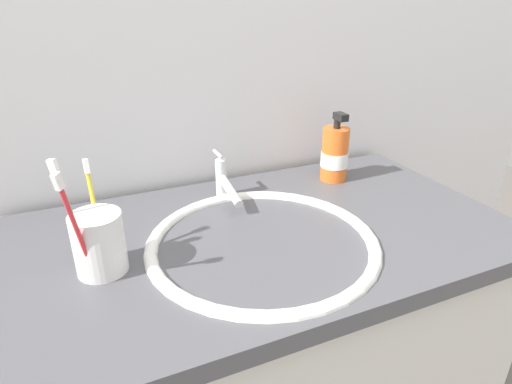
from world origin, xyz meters
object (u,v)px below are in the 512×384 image
toothbrush_cup (99,243)px  toothbrush_blue (68,208)px  toothbrush_red (74,223)px  faucet (224,182)px  toothbrush_yellow (94,204)px  soap_dispenser (335,154)px

toothbrush_cup → toothbrush_blue: 0.07m
toothbrush_cup → toothbrush_red: size_ratio=0.53×
toothbrush_red → faucet: bearing=34.9°
faucet → toothbrush_cup: bearing=-148.3°
toothbrush_cup → toothbrush_yellow: size_ratio=0.60×
faucet → soap_dispenser: soap_dispenser is taller
toothbrush_yellow → toothbrush_red: 0.09m
toothbrush_yellow → toothbrush_blue: 0.04m
toothbrush_cup → toothbrush_red: (-0.03, -0.04, 0.06)m
faucet → toothbrush_yellow: (-0.27, -0.13, 0.06)m
faucet → toothbrush_cup: toothbrush_cup is taller
toothbrush_cup → faucet: bearing=31.7°
faucet → toothbrush_blue: (-0.31, -0.15, 0.07)m
toothbrush_yellow → soap_dispenser: (0.55, 0.13, -0.04)m
faucet → toothbrush_blue: size_ratio=0.80×
toothbrush_cup → soap_dispenser: (0.56, 0.17, 0.01)m
toothbrush_red → soap_dispenser: size_ratio=1.16×
faucet → toothbrush_blue: 0.35m
toothbrush_cup → soap_dispenser: size_ratio=0.61×
toothbrush_cup → soap_dispenser: bearing=17.3°
toothbrush_blue → soap_dispenser: size_ratio=1.11×
toothbrush_yellow → soap_dispenser: size_ratio=1.02×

